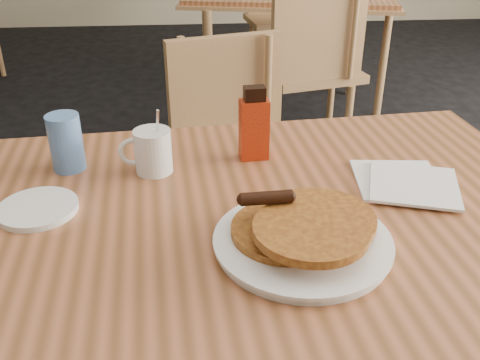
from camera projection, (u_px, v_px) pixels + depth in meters
name	position (u px, v px, depth m)	size (l,w,h in m)	color
main_table	(252.00, 229.00, 1.01)	(1.34, 0.96, 0.75)	#A65F3B
chair_main_far	(228.00, 149.00, 1.77)	(0.48, 0.49, 0.87)	#A6784E
chair_neighbor_far	(277.00, 3.00, 3.82)	(0.47, 0.47, 0.92)	#A6784E
chair_neighbor_near	(312.00, 54.00, 2.51)	(0.54, 0.54, 0.98)	#A6784E
pancake_plate	(303.00, 235.00, 0.88)	(0.30, 0.30, 0.09)	white
coffee_mug	(152.00, 150.00, 1.11)	(0.11, 0.08, 0.15)	white
syrup_bottle	(254.00, 126.00, 1.15)	(0.06, 0.04, 0.16)	maroon
napkin_stack	(406.00, 182.00, 1.07)	(0.22, 0.23, 0.01)	white
blue_tumbler	(66.00, 142.00, 1.11)	(0.07, 0.07, 0.12)	#5381C4
side_saucer	(38.00, 208.00, 0.99)	(0.15, 0.15, 0.01)	white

